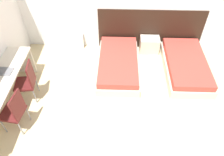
{
  "coord_description": "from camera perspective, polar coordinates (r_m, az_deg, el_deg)",
  "views": [
    {
      "loc": [
        0.11,
        -0.93,
        3.77
      ],
      "look_at": [
        0.0,
        2.25,
        0.55
      ],
      "focal_mm": 35.0,
      "sensor_mm": 36.0,
      "label": 1
    }
  ],
  "objects": [
    {
      "name": "nightstand",
      "position": [
        6.03,
        9.73,
        8.52
      ],
      "size": [
        0.5,
        0.34,
        0.43
      ],
      "color": "beige",
      "rests_on": "ground_plane"
    },
    {
      "name": "chair_near_laptop",
      "position": [
        4.85,
        -21.26,
        -0.63
      ],
      "size": [
        0.45,
        0.45,
        0.95
      ],
      "rotation": [
        0.0,
        0.0,
        0.14
      ],
      "color": "#511919",
      "rests_on": "ground_plane"
    },
    {
      "name": "chair_near_notebook",
      "position": [
        4.4,
        -24.13,
        -7.75
      ],
      "size": [
        0.45,
        0.45,
        0.95
      ],
      "rotation": [
        0.0,
        0.0,
        -0.13
      ],
      "color": "#511919",
      "rests_on": "ground_plane"
    },
    {
      "name": "wall_back",
      "position": [
        5.59,
        0.72,
        19.71
      ],
      "size": [
        5.8,
        0.05,
        2.7
      ],
      "color": "white",
      "rests_on": "ground_plane"
    },
    {
      "name": "bed_near_window",
      "position": [
        5.41,
        1.62,
        3.68
      ],
      "size": [
        1.0,
        1.86,
        0.36
      ],
      "color": "beige",
      "rests_on": "ground_plane"
    },
    {
      "name": "laptop",
      "position": [
        4.85,
        -27.23,
        2.15
      ],
      "size": [
        0.37,
        0.26,
        0.37
      ],
      "rotation": [
        0.0,
        0.0,
        -0.06
      ],
      "color": "slate",
      "rests_on": "desk"
    },
    {
      "name": "desk",
      "position": [
        4.72,
        -27.15,
        -3.06
      ],
      "size": [
        0.53,
        2.42,
        0.76
      ],
      "color": "beige",
      "rests_on": "ground_plane"
    },
    {
      "name": "bed_near_door",
      "position": [
        5.66,
        18.67,
        3.09
      ],
      "size": [
        1.0,
        1.86,
        0.36
      ],
      "color": "beige",
      "rests_on": "ground_plane"
    },
    {
      "name": "headboard_panel",
      "position": [
        6.0,
        9.97,
        12.34
      ],
      "size": [
        2.76,
        0.03,
        1.13
      ],
      "color": "black",
      "rests_on": "ground_plane"
    },
    {
      "name": "radiator",
      "position": [
        6.25,
        -12.43,
        9.63
      ],
      "size": [
        1.09,
        0.12,
        0.45
      ],
      "color": "silver",
      "rests_on": "ground_plane"
    }
  ]
}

